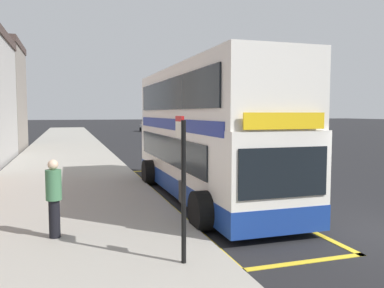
{
  "coord_description": "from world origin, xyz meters",
  "views": [
    {
      "loc": [
        -6.89,
        -7.18,
        2.89
      ],
      "look_at": [
        -2.53,
        6.56,
        1.74
      ],
      "focal_mm": 36.69,
      "sensor_mm": 36.0,
      "label": 1
    }
  ],
  "objects": [
    {
      "name": "pedestrian_waiting_near_sign",
      "position": [
        -7.22,
        1.82,
        1.09
      ],
      "size": [
        0.34,
        0.34,
        1.74
      ],
      "color": "black",
      "rests_on": "pavement_near"
    },
    {
      "name": "ground_plane",
      "position": [
        0.0,
        32.0,
        0.0
      ],
      "size": [
        260.0,
        260.0,
        0.0
      ],
      "primitive_type": "plane",
      "color": "black"
    },
    {
      "name": "parked_car_navy_across",
      "position": [
        4.75,
        31.43,
        0.8
      ],
      "size": [
        2.09,
        4.2,
        1.62
      ],
      "rotation": [
        0.0,
        0.0,
        0.0
      ],
      "color": "navy",
      "rests_on": "ground"
    },
    {
      "name": "bus_stop_sign",
      "position": [
        -4.92,
        -0.37,
        1.73
      ],
      "size": [
        0.09,
        0.51,
        2.69
      ],
      "color": "black",
      "rests_on": "pavement_near"
    },
    {
      "name": "bus_bay_markings",
      "position": [
        -2.59,
        5.56,
        0.01
      ],
      "size": [
        2.82,
        12.87,
        0.01
      ],
      "color": "yellow",
      "rests_on": "ground"
    },
    {
      "name": "double_decker_bus",
      "position": [
        -2.46,
        5.39,
        2.06
      ],
      "size": [
        3.19,
        10.34,
        4.4
      ],
      "color": "white",
      "rests_on": "ground"
    },
    {
      "name": "pavement_near",
      "position": [
        -7.0,
        32.0,
        0.07
      ],
      "size": [
        6.0,
        76.0,
        0.14
      ],
      "primitive_type": "cube",
      "color": "#A39E93",
      "rests_on": "ground"
    },
    {
      "name": "parked_car_silver_distant",
      "position": [
        4.97,
        52.86,
        0.8
      ],
      "size": [
        2.09,
        4.2,
        1.62
      ],
      "rotation": [
        0.0,
        0.0,
        -0.03
      ],
      "color": "#B2B5BA",
      "rests_on": "ground"
    }
  ]
}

